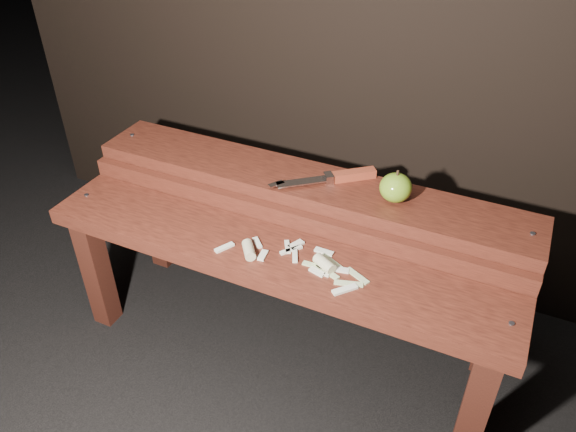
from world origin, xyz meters
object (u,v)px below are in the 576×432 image
at_px(apple, 396,188).
at_px(knife, 340,177).
at_px(bench_rear_tier, 305,206).
at_px(bench_front_tier, 267,274).

bearing_deg(apple, knife, 170.01).
bearing_deg(bench_rear_tier, knife, 20.18).
height_order(bench_front_tier, knife, knife).
bearing_deg(bench_front_tier, bench_rear_tier, 90.00).
bearing_deg(apple, bench_rear_tier, -178.95).
xyz_separation_m(bench_rear_tier, apple, (0.24, 0.00, 0.12)).
bearing_deg(knife, apple, -9.99).
height_order(apple, knife, apple).
height_order(bench_front_tier, apple, apple).
distance_m(bench_front_tier, bench_rear_tier, 0.23).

